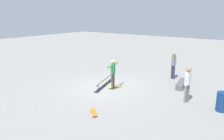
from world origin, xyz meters
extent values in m
plane|color=gray|center=(0.00, 0.00, 0.00)|extent=(60.00, 60.00, 0.00)
cube|color=black|center=(-0.30, -0.30, 0.01)|extent=(2.87, 1.08, 0.01)
cylinder|color=#47474C|center=(-1.36, -0.63, 0.18)|extent=(0.04, 0.04, 0.36)
cylinder|color=#47474C|center=(0.76, 0.02, 0.18)|extent=(0.04, 0.04, 0.36)
cylinder|color=#47474C|center=(-0.30, -0.30, 0.36)|extent=(2.66, 0.85, 0.05)
cube|color=#595960|center=(-2.69, 3.49, 0.15)|extent=(1.77, 0.70, 0.30)
cylinder|color=brown|center=(-0.05, 0.48, 0.43)|extent=(0.15, 0.15, 0.86)
cylinder|color=brown|center=(0.11, 0.52, 0.43)|extent=(0.15, 0.15, 0.86)
cube|color=#2D8C42|center=(0.03, 0.50, 1.17)|extent=(0.26, 0.24, 0.61)
sphere|color=tan|center=(0.03, 0.50, 1.59)|extent=(0.23, 0.23, 0.23)
cylinder|color=#2D8C42|center=(-0.36, 0.41, 1.40)|extent=(0.58, 0.21, 0.08)
cylinder|color=#2D8C42|center=(0.42, 0.59, 1.40)|extent=(0.58, 0.21, 0.08)
cube|color=yellow|center=(-0.19, 0.48, 0.08)|extent=(0.82, 0.49, 0.02)
cylinder|color=white|center=(-0.49, 0.48, 0.03)|extent=(0.06, 0.05, 0.05)
cylinder|color=white|center=(-0.40, 0.69, 0.03)|extent=(0.06, 0.05, 0.05)
cylinder|color=white|center=(0.01, 0.27, 0.03)|extent=(0.06, 0.05, 0.05)
cylinder|color=white|center=(0.10, 0.48, 0.03)|extent=(0.06, 0.05, 0.05)
cylinder|color=slate|center=(-0.42, 4.46, 0.44)|extent=(0.16, 0.16, 0.87)
cylinder|color=slate|center=(-0.58, 4.52, 0.44)|extent=(0.16, 0.16, 0.87)
cube|color=white|center=(-0.50, 4.49, 1.18)|extent=(0.28, 0.26, 0.62)
sphere|color=#A87A56|center=(-0.50, 4.49, 1.61)|extent=(0.24, 0.24, 0.24)
cylinder|color=white|center=(-0.35, 4.44, 1.13)|extent=(0.10, 0.10, 0.58)
cylinder|color=white|center=(-0.64, 4.54, 1.13)|extent=(0.10, 0.10, 0.58)
cylinder|color=#2D3351|center=(-3.90, 2.55, 0.44)|extent=(0.18, 0.18, 0.89)
cylinder|color=#2D3351|center=(-3.99, 2.40, 0.44)|extent=(0.18, 0.18, 0.89)
cube|color=slate|center=(-3.95, 2.47, 1.20)|extent=(0.29, 0.30, 0.63)
sphere|color=#A87A56|center=(-3.95, 2.47, 1.63)|extent=(0.24, 0.24, 0.24)
cylinder|color=slate|center=(-3.87, 2.61, 1.14)|extent=(0.11, 0.11, 0.59)
cylinder|color=slate|center=(-4.02, 2.34, 1.14)|extent=(0.11, 0.11, 0.59)
cube|color=orange|center=(3.15, 1.72, 0.08)|extent=(0.67, 0.74, 0.02)
cylinder|color=white|center=(3.06, 1.44, 0.03)|extent=(0.06, 0.06, 0.05)
cylinder|color=white|center=(2.88, 1.58, 0.03)|extent=(0.06, 0.06, 0.05)
cylinder|color=white|center=(3.41, 1.85, 0.03)|extent=(0.06, 0.06, 0.05)
cylinder|color=white|center=(3.24, 2.00, 0.03)|extent=(0.06, 0.06, 0.05)
cylinder|color=navy|center=(-0.40, 6.09, 0.43)|extent=(0.51, 0.51, 0.86)
camera|label=1|loc=(9.74, 7.51, 4.15)|focal=35.62mm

